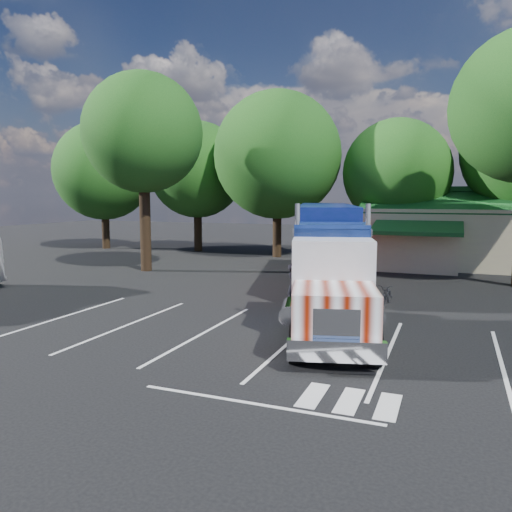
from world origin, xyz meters
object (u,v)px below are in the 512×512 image
at_px(semi_truck, 326,241).
at_px(silver_sedan, 456,261).
at_px(woman, 293,285).
at_px(bicycle, 387,295).

distance_m(semi_truck, silver_sedan, 12.09).
height_order(woman, silver_sedan, woman).
bearing_deg(woman, silver_sedan, -21.34).
xyz_separation_m(semi_truck, silver_sedan, (6.14, 10.23, -1.95)).
xyz_separation_m(woman, bicycle, (3.90, 1.54, -0.44)).
bearing_deg(bicycle, semi_truck, 150.73).
xyz_separation_m(bicycle, silver_sedan, (2.86, 12.27, 0.15)).
bearing_deg(semi_truck, bicycle, -47.00).
bearing_deg(semi_truck, woman, -114.94).
distance_m(woman, silver_sedan, 15.38).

